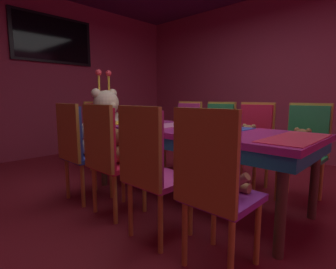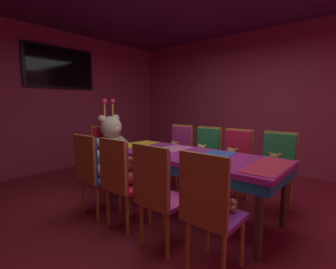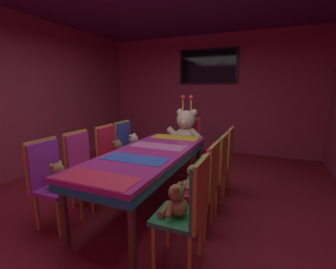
# 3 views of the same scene
# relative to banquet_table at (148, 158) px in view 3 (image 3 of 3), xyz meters

# --- Properties ---
(ground_plane) EXTENTS (7.90, 7.90, 0.00)m
(ground_plane) POSITION_rel_banquet_table_xyz_m (0.00, 0.00, -0.65)
(ground_plane) COLOR maroon
(wall_back) EXTENTS (5.20, 0.12, 2.80)m
(wall_back) POSITION_rel_banquet_table_xyz_m (0.00, 3.20, 0.75)
(wall_back) COLOR #99334C
(wall_back) RESTS_ON ground_plane
(wall_left) EXTENTS (0.12, 6.40, 2.80)m
(wall_left) POSITION_rel_banquet_table_xyz_m (-2.60, 0.00, 0.75)
(wall_left) COLOR #99334C
(wall_left) RESTS_ON ground_plane
(banquet_table) EXTENTS (0.90, 2.28, 0.75)m
(banquet_table) POSITION_rel_banquet_table_xyz_m (0.00, 0.00, 0.00)
(banquet_table) COLOR #B22D8C
(banquet_table) RESTS_ON ground_plane
(chair_left_0) EXTENTS (0.42, 0.41, 0.98)m
(chair_left_0) POSITION_rel_banquet_table_xyz_m (-0.83, -0.79, -0.06)
(chair_left_0) COLOR purple
(chair_left_0) RESTS_ON ground_plane
(teddy_left_0) EXTENTS (0.24, 0.31, 0.29)m
(teddy_left_0) POSITION_rel_banquet_table_xyz_m (-0.69, -0.79, -0.07)
(teddy_left_0) COLOR #9E7247
(teddy_left_0) RESTS_ON chair_left_0
(chair_left_1) EXTENTS (0.42, 0.41, 0.98)m
(chair_left_1) POSITION_rel_banquet_table_xyz_m (-0.84, -0.27, -0.06)
(chair_left_1) COLOR #CC338C
(chair_left_1) RESTS_ON ground_plane
(chair_left_2) EXTENTS (0.42, 0.41, 0.98)m
(chair_left_2) POSITION_rel_banquet_table_xyz_m (-0.81, 0.29, -0.06)
(chair_left_2) COLOR red
(chair_left_2) RESTS_ON ground_plane
(teddy_left_2) EXTENTS (0.26, 0.33, 0.32)m
(teddy_left_2) POSITION_rel_banquet_table_xyz_m (-0.67, 0.29, -0.06)
(teddy_left_2) COLOR brown
(teddy_left_2) RESTS_ON chair_left_2
(chair_left_3) EXTENTS (0.42, 0.41, 0.98)m
(chair_left_3) POSITION_rel_banquet_table_xyz_m (-0.83, 0.79, -0.06)
(chair_left_3) COLOR #2D47B2
(chair_left_3) RESTS_ON ground_plane
(teddy_left_3) EXTENTS (0.26, 0.34, 0.32)m
(teddy_left_3) POSITION_rel_banquet_table_xyz_m (-0.69, 0.79, -0.06)
(teddy_left_3) COLOR beige
(teddy_left_3) RESTS_ON chair_left_3
(chair_right_0) EXTENTS (0.42, 0.41, 0.98)m
(chair_right_0) POSITION_rel_banquet_table_xyz_m (0.84, -0.81, -0.06)
(chair_right_0) COLOR #268C4C
(chair_right_0) RESTS_ON ground_plane
(teddy_right_0) EXTENTS (0.23, 0.30, 0.29)m
(teddy_right_0) POSITION_rel_banquet_table_xyz_m (0.70, -0.81, -0.07)
(teddy_right_0) COLOR olive
(teddy_right_0) RESTS_ON chair_right_0
(chair_right_1) EXTENTS (0.42, 0.41, 0.98)m
(chair_right_1) POSITION_rel_banquet_table_xyz_m (0.82, -0.26, -0.06)
(chair_right_1) COLOR red
(chair_right_1) RESTS_ON ground_plane
(teddy_right_1) EXTENTS (0.24, 0.30, 0.29)m
(teddy_right_1) POSITION_rel_banquet_table_xyz_m (0.68, -0.26, -0.07)
(teddy_right_1) COLOR #9E7247
(teddy_right_1) RESTS_ON chair_right_1
(chair_right_2) EXTENTS (0.42, 0.41, 0.98)m
(chair_right_2) POSITION_rel_banquet_table_xyz_m (0.84, 0.24, -0.06)
(chair_right_2) COLOR #268C4C
(chair_right_2) RESTS_ON ground_plane
(teddy_right_2) EXTENTS (0.23, 0.29, 0.28)m
(teddy_right_2) POSITION_rel_banquet_table_xyz_m (0.69, 0.24, -0.08)
(teddy_right_2) COLOR tan
(teddy_right_2) RESTS_ON chair_right_2
(chair_right_3) EXTENTS (0.42, 0.41, 0.98)m
(chair_right_3) POSITION_rel_banquet_table_xyz_m (0.84, 0.77, -0.06)
(chair_right_3) COLOR #CC338C
(chair_right_3) RESTS_ON ground_plane
(teddy_right_3) EXTENTS (0.22, 0.29, 0.27)m
(teddy_right_3) POSITION_rel_banquet_table_xyz_m (0.70, 0.77, -0.08)
(teddy_right_3) COLOR #9E7247
(teddy_right_3) RESTS_ON chair_right_3
(throne_chair) EXTENTS (0.41, 0.42, 0.98)m
(throne_chair) POSITION_rel_banquet_table_xyz_m (0.00, 1.68, -0.06)
(throne_chair) COLOR red
(throne_chair) RESTS_ON ground_plane
(king_teddy_bear) EXTENTS (0.75, 0.58, 0.96)m
(king_teddy_bear) POSITION_rel_banquet_table_xyz_m (0.00, 1.51, 0.11)
(king_teddy_bear) COLOR beige
(king_teddy_bear) RESTS_ON throne_chair
(wall_tv) EXTENTS (1.39, 0.06, 0.81)m
(wall_tv) POSITION_rel_banquet_table_xyz_m (0.00, 3.11, 1.40)
(wall_tv) COLOR black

